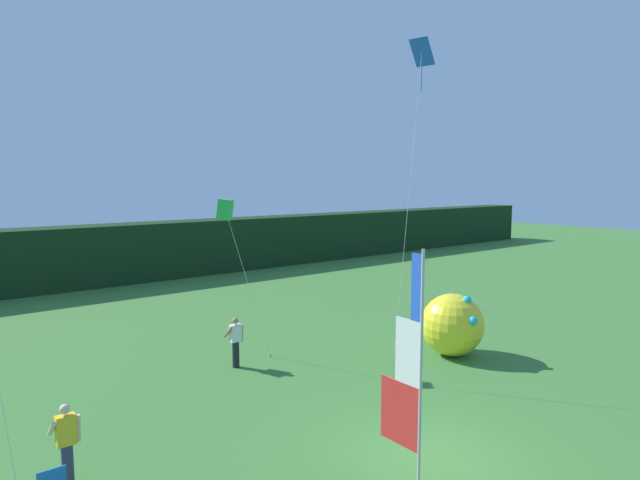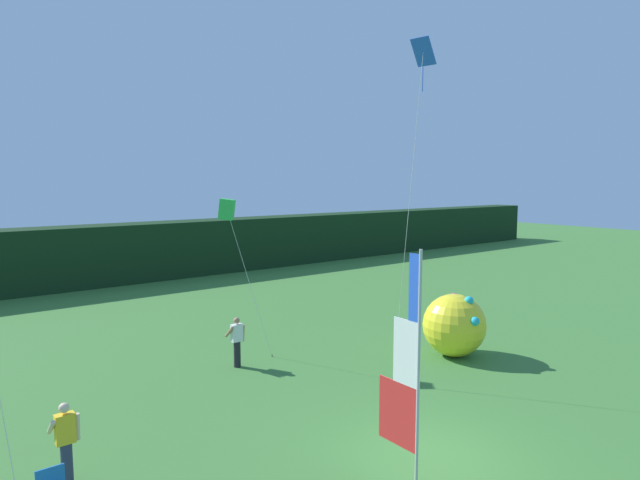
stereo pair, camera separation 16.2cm
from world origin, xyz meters
TOP-DOWN VIEW (x-y plane):
  - ground_plane at (0.00, 0.00)m, footprint 120.00×120.00m
  - distant_treeline at (0.00, 24.30)m, footprint 80.00×2.40m
  - banner_flag at (-1.32, -0.55)m, footprint 0.06×1.03m
  - person_near_banner at (-6.36, 3.68)m, footprint 0.55×0.48m
  - person_mid_field at (-0.44, 7.52)m, footprint 0.55×0.48m
  - inflatable_balloon at (5.90, 3.99)m, footprint 2.12×2.17m
  - kite_blue_diamond_1 at (3.64, 3.67)m, footprint 1.62×0.69m
  - kite_green_box_2 at (-0.15, 8.57)m, footprint 1.48×1.26m

SIDE VIEW (x-z plane):
  - ground_plane at x=0.00m, z-range 0.00..0.00m
  - person_mid_field at x=-0.44m, z-range 0.05..1.66m
  - person_near_banner at x=-6.36m, z-range 0.05..1.70m
  - inflatable_balloon at x=5.90m, z-range 0.00..2.13m
  - distant_treeline at x=0.00m, z-range 0.00..3.39m
  - banner_flag at x=-1.32m, z-range -0.10..4.61m
  - kite_green_box_2 at x=-0.15m, z-range 2.29..7.62m
  - kite_blue_diamond_1 at x=3.64m, z-range 4.02..14.02m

